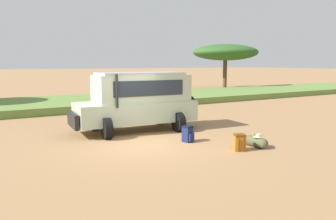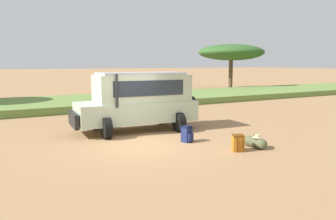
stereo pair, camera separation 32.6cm
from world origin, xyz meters
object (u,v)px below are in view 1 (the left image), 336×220
duffel_bag_low_black_case (256,142)px  acacia_tree_centre_back (225,53)px  backpack_beside_front_wheel (239,143)px  safari_vehicle (138,100)px  backpack_cluster_center (188,134)px

duffel_bag_low_black_case → acacia_tree_centre_back: acacia_tree_centre_back is taller
backpack_beside_front_wheel → safari_vehicle: bearing=107.6°
backpack_beside_front_wheel → backpack_cluster_center: 2.00m
backpack_cluster_center → duffel_bag_low_black_case: (1.59, -1.77, -0.10)m
safari_vehicle → backpack_beside_front_wheel: safari_vehicle is taller
safari_vehicle → acacia_tree_centre_back: 23.98m
safari_vehicle → backpack_cluster_center: 3.00m
safari_vehicle → backpack_cluster_center: size_ratio=9.26×
safari_vehicle → duffel_bag_low_black_case: 5.17m
safari_vehicle → backpack_beside_front_wheel: size_ratio=9.92×
safari_vehicle → backpack_beside_front_wheel: (1.45, -4.58, -1.03)m
backpack_beside_front_wheel → backpack_cluster_center: backpack_cluster_center is taller
duffel_bag_low_black_case → backpack_beside_front_wheel: bearing=-175.3°
safari_vehicle → acacia_tree_centre_back: (17.91, 15.72, 2.68)m
safari_vehicle → backpack_beside_front_wheel: 4.91m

